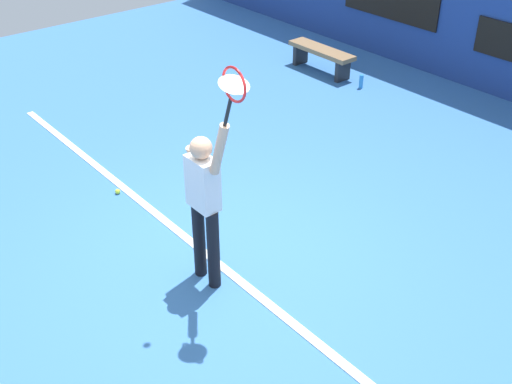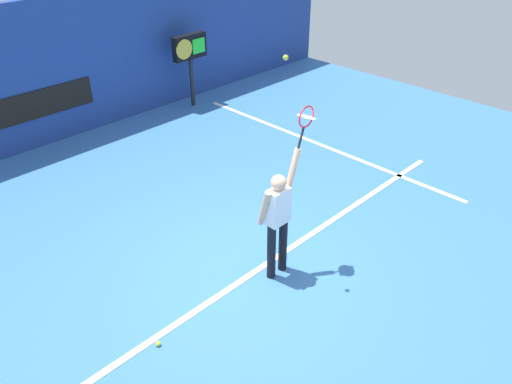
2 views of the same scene
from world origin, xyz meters
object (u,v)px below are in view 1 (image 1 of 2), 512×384
object	(u,v)px
court_bench	(321,54)
water_bottle	(361,82)
tennis_player	(204,199)
spare_ball	(118,191)
tennis_racket	(233,88)

from	to	relation	value
court_bench	water_bottle	xyz separation A→B (m)	(1.00, 0.00, -0.22)
tennis_player	spare_ball	distance (m)	2.34
tennis_player	water_bottle	distance (m)	5.76
tennis_player	water_bottle	bearing A→B (deg)	115.81
tennis_player	spare_ball	bearing A→B (deg)	177.20
tennis_racket	water_bottle	world-z (taller)	tennis_racket
tennis_racket	court_bench	bearing A→B (deg)	127.89
water_bottle	spare_ball	bearing A→B (deg)	-85.99
tennis_player	water_bottle	size ratio (longest dim) A/B	8.23
tennis_player	tennis_racket	bearing A→B (deg)	-0.48
water_bottle	spare_ball	distance (m)	5.03
court_bench	water_bottle	size ratio (longest dim) A/B	5.83
tennis_player	court_bench	size ratio (longest dim) A/B	1.41
tennis_racket	spare_ball	size ratio (longest dim) A/B	9.21
tennis_racket	court_bench	size ratio (longest dim) A/B	0.45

